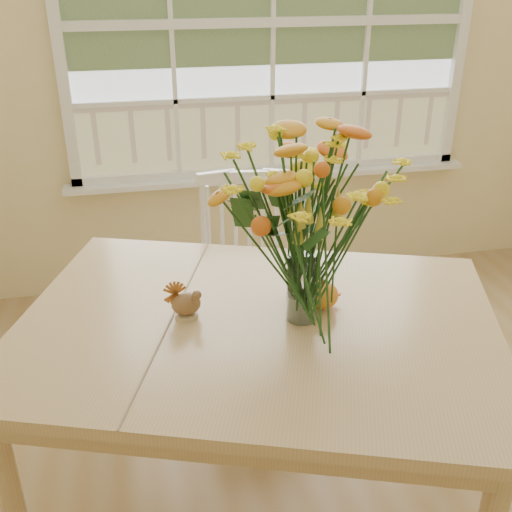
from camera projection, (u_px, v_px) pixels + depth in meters
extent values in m
cube|color=beige|center=(271.00, 60.00, 3.35)|extent=(4.00, 0.02, 2.70)
cube|color=silver|center=(272.00, 22.00, 3.25)|extent=(2.20, 0.00, 1.60)
cube|color=white|center=(273.00, 176.00, 3.58)|extent=(2.42, 0.12, 0.03)
cube|color=tan|center=(257.00, 326.00, 1.92)|extent=(1.80, 1.54, 0.04)
cube|color=tan|center=(257.00, 344.00, 1.95)|extent=(1.65, 1.38, 0.10)
cylinder|color=tan|center=(14.00, 508.00, 1.78)|extent=(0.07, 0.07, 0.78)
cylinder|color=tan|center=(117.00, 337.00, 2.59)|extent=(0.07, 0.07, 0.78)
cylinder|color=tan|center=(436.00, 362.00, 2.43)|extent=(0.07, 0.07, 0.78)
cube|color=white|center=(252.00, 298.00, 2.72)|extent=(0.52, 0.50, 0.05)
cube|color=white|center=(249.00, 230.00, 2.76)|extent=(0.46, 0.10, 0.52)
cylinder|color=white|center=(215.00, 366.00, 2.67)|extent=(0.04, 0.04, 0.45)
cylinder|color=white|center=(214.00, 325.00, 2.97)|extent=(0.04, 0.04, 0.45)
cylinder|color=white|center=(294.00, 363.00, 2.69)|extent=(0.04, 0.04, 0.45)
cylinder|color=white|center=(285.00, 323.00, 2.99)|extent=(0.04, 0.04, 0.45)
cylinder|color=white|center=(302.00, 288.00, 1.88)|extent=(0.10, 0.10, 0.22)
ellipsoid|color=orange|center=(321.00, 296.00, 1.96)|extent=(0.11, 0.11, 0.09)
cylinder|color=#CCB78C|center=(187.00, 315.00, 1.93)|extent=(0.08, 0.08, 0.01)
ellipsoid|color=brown|center=(186.00, 304.00, 1.91)|extent=(0.10, 0.07, 0.08)
ellipsoid|color=#38160F|center=(315.00, 287.00, 2.04)|extent=(0.07, 0.07, 0.06)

